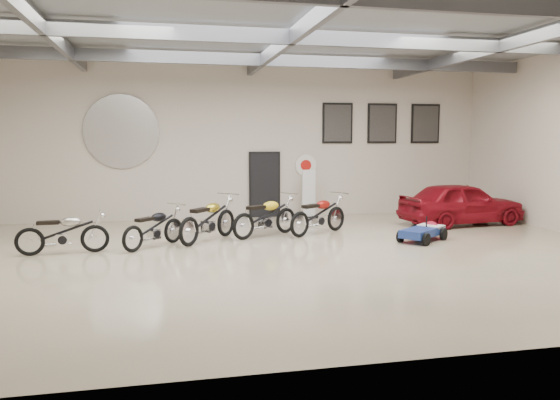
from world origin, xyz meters
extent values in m
cube|color=#BCA790|center=(0.00, 0.00, 0.00)|extent=(16.00, 12.00, 0.01)
cube|color=gray|center=(0.00, 0.00, 5.00)|extent=(16.00, 12.00, 0.01)
cube|color=beige|center=(0.00, 6.00, 2.50)|extent=(16.00, 0.02, 5.00)
cube|color=black|center=(0.50, 5.95, 1.05)|extent=(0.92, 0.08, 2.10)
imported|color=maroon|center=(6.00, 3.09, 0.65)|extent=(1.96, 3.95, 1.30)
camera|label=1|loc=(-2.77, -11.69, 2.59)|focal=35.00mm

